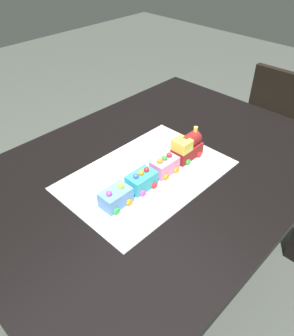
% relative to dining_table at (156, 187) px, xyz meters
% --- Properties ---
extents(ground_plane, '(8.00, 8.00, 0.00)m').
position_rel_dining_table_xyz_m(ground_plane, '(0.00, 0.00, -0.63)').
color(ground_plane, '#474C44').
extents(dining_table, '(1.40, 1.00, 0.74)m').
position_rel_dining_table_xyz_m(dining_table, '(0.00, 0.00, 0.00)').
color(dining_table, black).
rests_on(dining_table, ground).
extents(chair, '(0.41, 0.41, 0.86)m').
position_rel_dining_table_xyz_m(chair, '(-1.03, 0.08, -0.16)').
color(chair, black).
rests_on(chair, ground).
extents(cake_board, '(0.60, 0.40, 0.00)m').
position_rel_dining_table_xyz_m(cake_board, '(0.07, 0.01, 0.11)').
color(cake_board, silver).
rests_on(cake_board, dining_table).
extents(cake_locomotive, '(0.14, 0.08, 0.12)m').
position_rel_dining_table_xyz_m(cake_locomotive, '(-0.12, 0.05, 0.16)').
color(cake_locomotive, maroon).
rests_on(cake_locomotive, cake_board).
extents(cake_car_tanker_bubblegum, '(0.10, 0.08, 0.07)m').
position_rel_dining_table_xyz_m(cake_car_tanker_bubblegum, '(0.01, 0.05, 0.14)').
color(cake_car_tanker_bubblegum, pink).
rests_on(cake_car_tanker_bubblegum, cake_board).
extents(cake_car_caboose_turquoise, '(0.10, 0.08, 0.07)m').
position_rel_dining_table_xyz_m(cake_car_caboose_turquoise, '(0.13, 0.05, 0.14)').
color(cake_car_caboose_turquoise, '#38B7C6').
rests_on(cake_car_caboose_turquoise, cake_board).
extents(cake_car_hopper_sky_blue, '(0.10, 0.08, 0.07)m').
position_rel_dining_table_xyz_m(cake_car_hopper_sky_blue, '(0.25, 0.05, 0.14)').
color(cake_car_hopper_sky_blue, '#669EEA').
rests_on(cake_car_hopper_sky_blue, cake_board).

